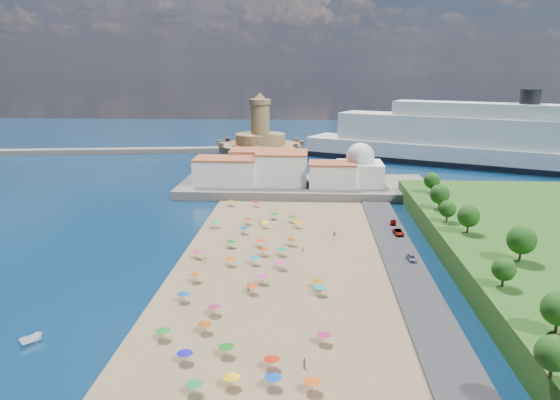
{
  "coord_description": "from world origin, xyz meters",
  "views": [
    {
      "loc": [
        12.49,
        -122.62,
        44.09
      ],
      "look_at": [
        4.0,
        25.0,
        8.0
      ],
      "focal_mm": 35.0,
      "sensor_mm": 36.0,
      "label": 1
    }
  ],
  "objects": [
    {
      "name": "terrace",
      "position": [
        10.0,
        73.0,
        1.5
      ],
      "size": [
        90.0,
        36.0,
        3.0
      ],
      "primitive_type": "cube",
      "color": "#59544C",
      "rests_on": "ground"
    },
    {
      "name": "beach_parasols",
      "position": [
        -0.39,
        -12.09,
        2.15
      ],
      "size": [
        31.72,
        112.83,
        2.2
      ],
      "color": "gray",
      "rests_on": "beach"
    },
    {
      "name": "waterfront_buildings",
      "position": [
        -3.05,
        73.64,
        7.88
      ],
      "size": [
        57.0,
        29.0,
        11.0
      ],
      "color": "silver",
      "rests_on": "terrace"
    },
    {
      "name": "fortress",
      "position": [
        -12.0,
        138.0,
        6.68
      ],
      "size": [
        40.0,
        40.0,
        32.4
      ],
      "color": "#9A724D",
      "rests_on": "ground"
    },
    {
      "name": "ground",
      "position": [
        0.0,
        0.0,
        0.0
      ],
      "size": [
        700.0,
        700.0,
        0.0
      ],
      "primitive_type": "plane",
      "color": "#071938",
      "rests_on": "ground"
    },
    {
      "name": "beachgoers",
      "position": [
        2.66,
        8.2,
        1.12
      ],
      "size": [
        35.49,
        86.82,
        1.87
      ],
      "color": "tan",
      "rests_on": "beach"
    },
    {
      "name": "breakwater",
      "position": [
        -110.0,
        153.0,
        1.3
      ],
      "size": [
        199.03,
        34.77,
        2.6
      ],
      "primitive_type": "cube",
      "rotation": [
        0.0,
        0.0,
        0.14
      ],
      "color": "#59544C",
      "rests_on": "ground"
    },
    {
      "name": "cruise_ship",
      "position": [
        86.92,
        129.19,
        10.37
      ],
      "size": [
        154.53,
        90.81,
        35.0
      ],
      "color": "black",
      "rests_on": "ground"
    },
    {
      "name": "hillside_trees",
      "position": [
        49.26,
        -5.88,
        9.97
      ],
      "size": [
        17.07,
        109.78,
        7.44
      ],
      "color": "#382314",
      "rests_on": "hillside"
    },
    {
      "name": "jetty",
      "position": [
        -12.0,
        108.0,
        1.2
      ],
      "size": [
        18.0,
        70.0,
        2.4
      ],
      "primitive_type": "cube",
      "color": "#59544C",
      "rests_on": "ground"
    },
    {
      "name": "moored_boats",
      "position": [
        -30.02,
        -54.65,
        0.75
      ],
      "size": [
        9.62,
        25.54,
        1.5
      ],
      "color": "white",
      "rests_on": "ground"
    },
    {
      "name": "domed_building",
      "position": [
        30.0,
        71.0,
        8.97
      ],
      "size": [
        16.0,
        16.0,
        15.0
      ],
      "color": "silver",
      "rests_on": "terrace"
    },
    {
      "name": "parked_cars",
      "position": [
        36.0,
        14.47,
        1.38
      ],
      "size": [
        2.58,
        33.87,
        1.43
      ],
      "color": "gray",
      "rests_on": "promenade"
    }
  ]
}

